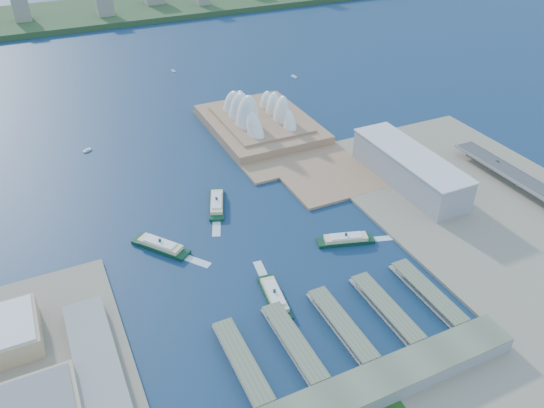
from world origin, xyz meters
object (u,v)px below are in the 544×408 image
ferry_a (160,244)px  ferry_b (217,202)px  opera_house (260,107)px  toaster_building (409,168)px  ferry_c (274,295)px  ferry_d (346,238)px  car_c (498,161)px

ferry_a → ferry_b: (72.98, 44.74, -0.12)m
opera_house → toaster_building: bearing=-65.8°
toaster_building → ferry_c: 237.13m
toaster_building → ferry_d: toaster_building is taller
ferry_d → car_c: (227.29, 36.99, 10.32)m
ferry_c → car_c: size_ratio=12.50×
toaster_building → ferry_b: (-208.21, 50.14, -15.06)m
opera_house → toaster_building: size_ratio=1.16×
opera_house → ferry_a: size_ratio=3.06×
ferry_a → car_c: 391.41m
toaster_building → ferry_c: toaster_building is taller
ferry_b → ferry_c: size_ratio=1.03×
ferry_d → car_c: size_ratio=12.24×
ferry_a → ferry_c: 126.74m
ferry_a → ferry_d: 175.82m
ferry_a → opera_house: bearing=8.2°
ferry_c → opera_house: bearing=-104.8°
toaster_building → car_c: 111.67m
toaster_building → ferry_b: toaster_building is taller
ferry_b → ferry_c: 152.06m
car_c → toaster_building: bearing=167.7°
ferry_c → car_c: car_c is taller
ferry_c → car_c: (322.62, 78.07, 10.21)m
toaster_building → car_c: toaster_building is taller
ferry_a → car_c: car_c is taller
ferry_a → ferry_c: (67.57, -107.22, -0.28)m
ferry_b → ferry_a: bearing=-127.3°
toaster_building → ferry_a: bearing=178.9°
opera_house → ferry_d: opera_house is taller
opera_house → ferry_d: bearing=-96.2°
ferry_d → ferry_c: bearing=130.2°
opera_house → ferry_b: 192.71m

